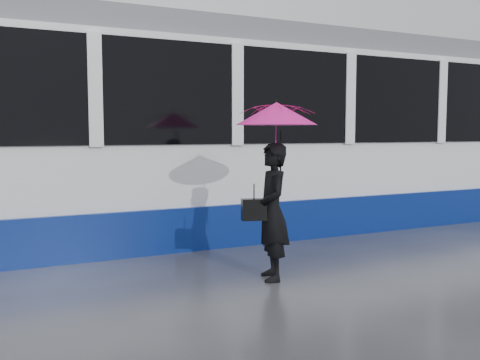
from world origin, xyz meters
TOP-DOWN VIEW (x-y plane):
  - ground at (0.00, 0.00)m, footprint 90.00×90.00m
  - rails at (0.00, 2.50)m, footprint 34.00×1.51m
  - tram at (1.03, 2.50)m, footprint 26.00×2.56m
  - woman at (0.12, -0.49)m, footprint 0.51×0.64m
  - umbrella at (0.17, -0.49)m, footprint 1.12×1.12m
  - handbag at (-0.10, -0.47)m, footprint 0.30×0.19m

SIDE VIEW (x-z plane):
  - ground at x=0.00m, z-range 0.00..0.00m
  - rails at x=0.00m, z-range 0.00..0.02m
  - woman at x=0.12m, z-range 0.00..1.55m
  - handbag at x=-0.10m, z-range 0.60..1.02m
  - tram at x=1.03m, z-range -0.04..3.31m
  - umbrella at x=0.17m, z-range 1.17..2.22m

